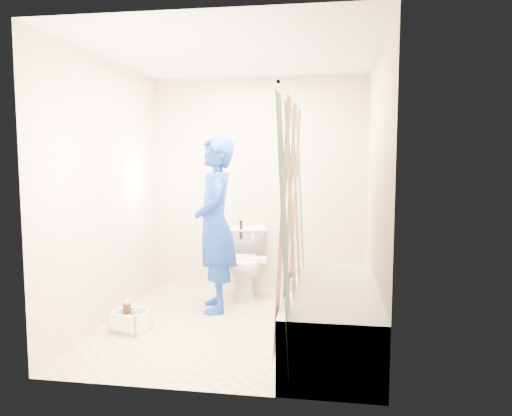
% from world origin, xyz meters
% --- Properties ---
extents(floor, '(2.60, 2.60, 0.00)m').
position_xyz_m(floor, '(0.00, 0.00, 0.00)').
color(floor, tan).
rests_on(floor, ground).
extents(ceiling, '(2.40, 2.60, 0.02)m').
position_xyz_m(ceiling, '(0.00, 0.00, 2.40)').
color(ceiling, silver).
rests_on(ceiling, wall_back).
extents(wall_back, '(2.40, 0.02, 2.40)m').
position_xyz_m(wall_back, '(0.00, 1.30, 1.20)').
color(wall_back, '#B8A88E').
rests_on(wall_back, ground).
extents(wall_front, '(2.40, 0.02, 2.40)m').
position_xyz_m(wall_front, '(0.00, -1.30, 1.20)').
color(wall_front, '#B8A88E').
rests_on(wall_front, ground).
extents(wall_left, '(0.02, 2.60, 2.40)m').
position_xyz_m(wall_left, '(-1.20, 0.00, 1.20)').
color(wall_left, '#B8A88E').
rests_on(wall_left, ground).
extents(wall_right, '(0.02, 2.60, 2.40)m').
position_xyz_m(wall_right, '(1.20, 0.00, 1.20)').
color(wall_right, '#B8A88E').
rests_on(wall_right, ground).
extents(bathtub, '(0.70, 1.75, 0.50)m').
position_xyz_m(bathtub, '(0.85, -0.43, 0.27)').
color(bathtub, silver).
rests_on(bathtub, ground).
extents(curtain_rod, '(0.02, 1.90, 0.02)m').
position_xyz_m(curtain_rod, '(0.52, -0.43, 1.95)').
color(curtain_rod, silver).
rests_on(curtain_rod, wall_back).
extents(shower_curtain, '(0.06, 1.75, 1.80)m').
position_xyz_m(shower_curtain, '(0.52, -0.43, 1.02)').
color(shower_curtain, white).
rests_on(shower_curtain, curtain_rod).
extents(toilet, '(0.47, 0.75, 0.73)m').
position_xyz_m(toilet, '(-0.09, 0.95, 0.37)').
color(toilet, silver).
rests_on(toilet, ground).
extents(tank_lid, '(0.47, 0.24, 0.03)m').
position_xyz_m(tank_lid, '(-0.08, 0.83, 0.43)').
color(tank_lid, white).
rests_on(tank_lid, toilet).
extents(tank_internals, '(0.18, 0.06, 0.24)m').
position_xyz_m(tank_internals, '(-0.15, 1.14, 0.72)').
color(tank_internals, black).
rests_on(tank_internals, toilet).
extents(plumber, '(0.58, 0.72, 1.71)m').
position_xyz_m(plumber, '(-0.30, 0.41, 0.85)').
color(plumber, '#103EA4').
rests_on(plumber, ground).
extents(cleaning_caddy, '(0.35, 0.30, 0.23)m').
position_xyz_m(cleaning_caddy, '(-0.88, -0.31, 0.08)').
color(cleaning_caddy, white).
rests_on(cleaning_caddy, ground).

